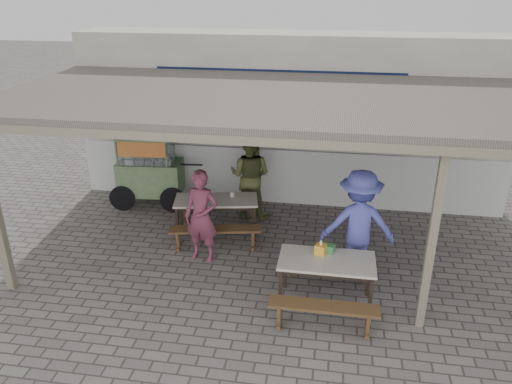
{
  "coord_description": "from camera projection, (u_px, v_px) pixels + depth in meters",
  "views": [
    {
      "loc": [
        1.01,
        -6.96,
        4.53
      ],
      "look_at": [
        -0.29,
        0.9,
        1.09
      ],
      "focal_mm": 35.0,
      "sensor_mm": 36.0,
      "label": 1
    }
  ],
  "objects": [
    {
      "name": "ground",
      "position": [
        265.0,
        275.0,
        8.25
      ],
      "size": [
        60.0,
        60.0,
        0.0
      ],
      "primitive_type": "plane",
      "color": "slate",
      "rests_on": "ground"
    },
    {
      "name": "patron_street_side",
      "position": [
        201.0,
        217.0,
        8.41
      ],
      "size": [
        0.65,
        0.48,
        1.63
      ],
      "primitive_type": "imported",
      "rotation": [
        0.0,
        0.0,
        -0.15
      ],
      "color": "brown",
      "rests_on": "ground"
    },
    {
      "name": "vendor_cart",
      "position": [
        149.0,
        168.0,
        10.5
      ],
      "size": [
        1.9,
        0.87,
        1.53
      ],
      "rotation": [
        0.0,
        0.0,
        0.09
      ],
      "color": "#749362",
      "rests_on": "ground"
    },
    {
      "name": "patron_right_table",
      "position": [
        358.0,
        224.0,
        7.93
      ],
      "size": [
        1.23,
        0.78,
        1.83
      ],
      "primitive_type": "imported",
      "rotation": [
        0.0,
        0.0,
        3.23
      ],
      "color": "#5154BC",
      "rests_on": "ground"
    },
    {
      "name": "bench_left_street",
      "position": [
        215.0,
        234.0,
        8.85
      ],
      "size": [
        1.65,
        0.59,
        0.45
      ],
      "rotation": [
        0.0,
        0.0,
        0.2
      ],
      "color": "brown",
      "rests_on": "ground"
    },
    {
      "name": "table_left",
      "position": [
        216.0,
        203.0,
        9.27
      ],
      "size": [
        1.63,
        0.93,
        0.75
      ],
      "rotation": [
        0.0,
        0.0,
        0.2
      ],
      "color": "beige",
      "rests_on": "ground"
    },
    {
      "name": "bench_left_wall",
      "position": [
        218.0,
        206.0,
        9.94
      ],
      "size": [
        1.65,
        0.59,
        0.45
      ],
      "rotation": [
        0.0,
        0.0,
        0.2
      ],
      "color": "brown",
      "rests_on": "ground"
    },
    {
      "name": "back_wall",
      "position": [
        289.0,
        118.0,
        10.81
      ],
      "size": [
        9.0,
        1.28,
        3.5
      ],
      "color": "beige",
      "rests_on": "ground"
    },
    {
      "name": "bench_right_street",
      "position": [
        323.0,
        312.0,
        6.79
      ],
      "size": [
        1.5,
        0.28,
        0.45
      ],
      "rotation": [
        0.0,
        0.0,
        -0.0
      ],
      "color": "brown",
      "rests_on": "ground"
    },
    {
      "name": "tissue_box",
      "position": [
        321.0,
        249.0,
        7.38
      ],
      "size": [
        0.19,
        0.19,
        0.15
      ],
      "primitive_type": "cube",
      "rotation": [
        0.0,
        0.0,
        -0.31
      ],
      "color": "gold",
      "rests_on": "table_right"
    },
    {
      "name": "condiment_jar",
      "position": [
        232.0,
        194.0,
        9.34
      ],
      "size": [
        0.08,
        0.08,
        0.09
      ],
      "primitive_type": "cylinder",
      "color": "silver",
      "rests_on": "table_left"
    },
    {
      "name": "warung_roof",
      "position": [
        275.0,
        100.0,
        7.98
      ],
      "size": [
        9.0,
        4.21,
        2.81
      ],
      "color": "#5F5751",
      "rests_on": "ground"
    },
    {
      "name": "patron_wall_side",
      "position": [
        250.0,
        176.0,
        9.95
      ],
      "size": [
        0.97,
        0.82,
        1.78
      ],
      "primitive_type": "imported",
      "rotation": [
        0.0,
        0.0,
        2.96
      ],
      "color": "#51582F",
      "rests_on": "ground"
    },
    {
      "name": "table_right",
      "position": [
        327.0,
        264.0,
        7.29
      ],
      "size": [
        1.4,
        0.74,
        0.75
      ],
      "rotation": [
        0.0,
        0.0,
        -0.0
      ],
      "color": "beige",
      "rests_on": "ground"
    },
    {
      "name": "condiment_bowl",
      "position": [
        203.0,
        196.0,
        9.3
      ],
      "size": [
        0.22,
        0.22,
        0.04
      ],
      "primitive_type": "imported",
      "rotation": [
        0.0,
        0.0,
        -0.43
      ],
      "color": "silver",
      "rests_on": "table_left"
    },
    {
      "name": "donation_box",
      "position": [
        328.0,
        248.0,
        7.43
      ],
      "size": [
        0.21,
        0.18,
        0.12
      ],
      "primitive_type": "cube",
      "rotation": [
        0.0,
        0.0,
        -0.34
      ],
      "color": "#398047",
      "rests_on": "table_right"
    },
    {
      "name": "bench_right_wall",
      "position": [
        327.0,
        260.0,
        8.05
      ],
      "size": [
        1.5,
        0.28,
        0.45
      ],
      "rotation": [
        0.0,
        0.0,
        -0.0
      ],
      "color": "brown",
      "rests_on": "ground"
    }
  ]
}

